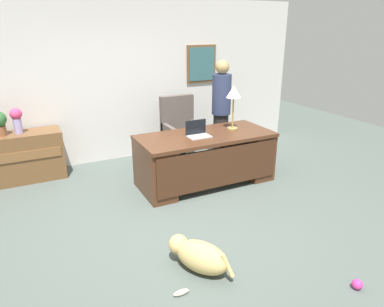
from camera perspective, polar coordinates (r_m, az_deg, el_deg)
The scene contains 12 objects.
ground_plane at distance 4.35m, azimuth -0.87°, elevation -11.00°, with size 12.00×12.00×0.00m, color #4C5651.
back_wall at distance 6.25m, azimuth -11.51°, elevation 11.40°, with size 7.00×0.16×2.70m.
desk at distance 5.20m, azimuth 2.35°, elevation -0.57°, with size 1.99×0.89×0.76m.
credenza at distance 5.92m, azimuth -27.83°, elevation -0.80°, with size 1.59×0.50×0.75m.
armchair at distance 6.09m, azimuth -1.81°, elevation 3.34°, with size 0.60×0.59×1.13m.
person_standing at distance 6.06m, azimuth 4.75°, elevation 7.07°, with size 0.32×0.32×1.73m.
dog_lying at distance 3.53m, azimuth 1.11°, elevation -16.21°, with size 0.54×0.66×0.30m.
laptop at distance 5.01m, azimuth 0.92°, elevation 3.45°, with size 0.32×0.22×0.22m.
desk_lamp at distance 5.29m, azimuth 6.78°, elevation 9.49°, with size 0.22×0.22×0.67m.
vase_with_flowers at distance 5.76m, azimuth -26.61°, elevation 5.07°, with size 0.17×0.17×0.38m.
dog_toy_ball at distance 3.69m, azimuth 25.27°, elevation -18.67°, with size 0.10×0.10×0.10m, color #D8338C.
dog_toy_bone at distance 3.34m, azimuth -1.76°, elevation -21.64°, with size 0.15×0.05×0.05m, color beige.
Camera 1 is at (-1.62, -3.36, 2.24)m, focal length 32.83 mm.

